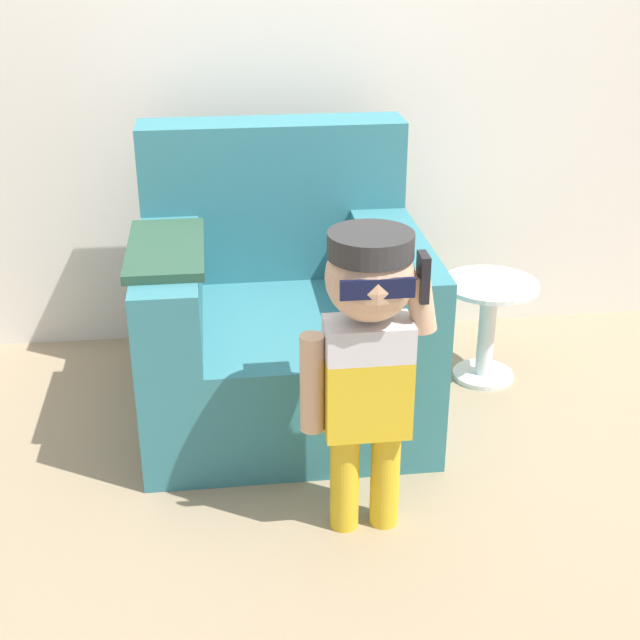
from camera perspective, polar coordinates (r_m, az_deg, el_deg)
ground_plane at (r=3.22m, az=1.15°, el=-6.81°), size 10.00×10.00×0.00m
wall_back at (r=3.60m, az=-0.67°, el=18.65°), size 10.00×0.05×2.60m
armchair at (r=3.23m, az=-2.53°, el=0.34°), size 1.00×0.96×0.99m
person_child at (r=2.44m, az=3.07°, el=-1.25°), size 0.38×0.28×0.93m
side_table at (r=3.49m, az=10.67°, el=-0.02°), size 0.37×0.37×0.41m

